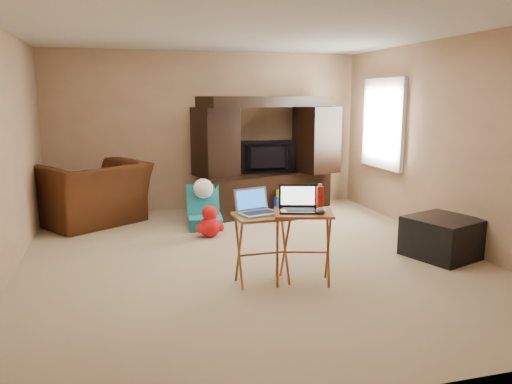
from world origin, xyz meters
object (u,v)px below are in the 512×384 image
object	(u,v)px
child_rocker	(205,207)
ottoman	(443,237)
recliner	(92,193)
tray_table_right	(303,248)
tray_table_left	(262,249)
mouse_right	(321,210)
mouse_left	(284,212)
water_bottle	(320,198)
laptop_right	(299,199)
plush_toy	(210,221)
television	(268,158)
entertainment_center	(267,155)
push_toy	(287,200)
laptop_left	(259,202)

from	to	relation	value
child_rocker	ottoman	bearing A→B (deg)	-32.77
recliner	tray_table_right	world-z (taller)	recliner
tray_table_right	ottoman	bearing A→B (deg)	26.91
recliner	tray_table_left	size ratio (longest dim) A/B	1.98
tray_table_left	mouse_right	xyz separation A→B (m)	(0.51, -0.22, 0.40)
mouse_left	ottoman	bearing A→B (deg)	9.03
mouse_right	ottoman	bearing A→B (deg)	15.38
tray_table_left	water_bottle	distance (m)	0.75
laptop_right	mouse_right	size ratio (longest dim) A/B	2.58
child_rocker	tray_table_right	bearing A→B (deg)	-69.81
recliner	ottoman	bearing A→B (deg)	112.56
plush_toy	tray_table_left	world-z (taller)	tray_table_left
plush_toy	mouse_right	world-z (taller)	mouse_right
television	mouse_right	world-z (taller)	television
entertainment_center	tray_table_left	size ratio (longest dim) A/B	3.21
plush_toy	tray_table_right	size ratio (longest dim) A/B	0.59
push_toy	laptop_right	distance (m)	3.07
recliner	water_bottle	size ratio (longest dim) A/B	6.17
tray_table_right	mouse_right	bearing A→B (deg)	-26.55
entertainment_center	laptop_left	size ratio (longest dim) A/B	6.14
child_rocker	television	bearing A→B (deg)	39.64
ottoman	tray_table_right	bearing A→B (deg)	-169.24
television	push_toy	size ratio (longest dim) A/B	1.72
tray_table_right	entertainment_center	bearing A→B (deg)	95.85
child_rocker	plush_toy	xyz separation A→B (m)	(-0.02, -0.45, -0.09)
entertainment_center	ottoman	size ratio (longest dim) A/B	3.14
tray_table_left	laptop_left	xyz separation A→B (m)	(-0.03, 0.03, 0.46)
recliner	child_rocker	size ratio (longest dim) A/B	2.26
plush_toy	ottoman	distance (m)	2.84
television	water_bottle	distance (m)	2.98
plush_toy	tray_table_right	distance (m)	1.94
child_rocker	laptop_right	bearing A→B (deg)	-70.64
plush_toy	mouse_right	size ratio (longest dim) A/B	2.91
plush_toy	tray_table_left	distance (m)	1.77
ottoman	mouse_left	distance (m)	2.10
entertainment_center	recliner	xyz separation A→B (m)	(-2.64, -0.09, -0.46)
tray_table_right	television	bearing A→B (deg)	95.70
television	laptop_right	xyz separation A→B (m)	(-0.60, -3.02, -0.03)
child_rocker	tray_table_right	world-z (taller)	tray_table_right
mouse_left	water_bottle	bearing A→B (deg)	7.80
entertainment_center	television	world-z (taller)	entertainment_center
plush_toy	water_bottle	bearing A→B (deg)	-66.04
recliner	push_toy	bearing A→B (deg)	144.69
child_rocker	mouse_left	size ratio (longest dim) A/B	4.31
laptop_left	laptop_right	xyz separation A→B (m)	(0.37, -0.11, 0.03)
recliner	mouse_left	size ratio (longest dim) A/B	9.75
ottoman	mouse_left	bearing A→B (deg)	-170.97
tray_table_right	water_bottle	bearing A→B (deg)	37.96
child_rocker	tray_table_right	distance (m)	2.36
entertainment_center	tray_table_right	world-z (taller)	entertainment_center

